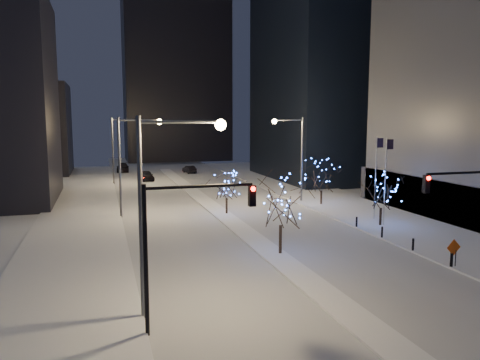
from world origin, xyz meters
name	(u,v)px	position (x,y,z in m)	size (l,w,h in m)	color
ground	(343,310)	(0.00, 0.00, 0.00)	(160.00, 160.00, 0.00)	silver
road	(202,199)	(0.00, 35.00, 0.01)	(20.00, 130.00, 0.02)	#B3B8C3
median	(211,206)	(0.00, 30.00, 0.07)	(2.00, 80.00, 0.15)	silver
east_sidewalk	(378,216)	(15.00, 20.00, 0.07)	(10.00, 90.00, 0.15)	silver
west_sidewalk	(76,236)	(-14.00, 20.00, 0.07)	(8.00, 90.00, 0.15)	silver
filler_west_far	(15,129)	(-26.00, 70.00, 8.00)	(18.00, 16.00, 16.00)	black
horizon_block	(176,71)	(6.00, 92.00, 21.00)	(24.00, 14.00, 42.00)	black
street_lamp_w_near	(162,188)	(-8.94, 2.00, 6.50)	(4.40, 0.56, 10.00)	#595E66
street_lamp_w_mid	(130,153)	(-8.94, 27.00, 6.50)	(4.40, 0.56, 10.00)	#595E66
street_lamp_w_far	(120,141)	(-8.94, 52.00, 6.50)	(4.40, 0.56, 10.00)	#595E66
street_lamp_east	(295,148)	(10.08, 30.00, 6.45)	(3.90, 0.56, 10.00)	#595E66
traffic_signal_west	(180,232)	(-8.44, 0.00, 4.76)	(5.26, 0.43, 7.00)	black
traffic_signal_east	(475,207)	(8.94, 1.00, 4.76)	(5.26, 0.43, 7.00)	black
flagpoles	(381,173)	(13.37, 17.25, 4.80)	(1.35, 2.60, 8.00)	silver
bollards	(397,238)	(10.20, 10.00, 0.60)	(0.16, 12.16, 0.90)	black
car_near	(147,176)	(-4.83, 54.88, 0.79)	(1.86, 4.62, 1.57)	black
car_mid	(189,169)	(3.63, 63.21, 0.67)	(1.43, 4.09, 1.35)	black
car_far	(123,168)	(-7.92, 68.58, 0.77)	(2.16, 5.31, 1.54)	black
holiday_tree_median_near	(281,202)	(0.50, 10.16, 3.94)	(5.63, 5.63, 5.86)	black
holiday_tree_median_far	(227,187)	(0.50, 25.22, 2.94)	(3.73, 3.73, 4.24)	black
holiday_tree_plaza_near	(381,193)	(12.69, 16.04, 3.14)	(4.23, 4.23, 4.69)	black
holiday_tree_plaza_far	(322,177)	(12.24, 27.22, 3.29)	(4.94, 4.94, 5.04)	black
construction_sign	(454,250)	(10.30, 4.00, 1.26)	(1.12, 0.10, 1.85)	black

